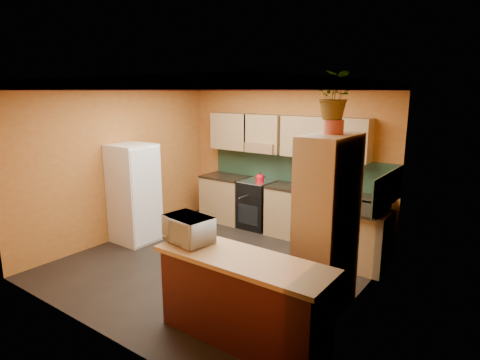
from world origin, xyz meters
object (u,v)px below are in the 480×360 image
object	(u,v)px
pantry	(327,224)
fridge	(134,194)
microwave	(188,229)
stove	(257,204)
breakfast_bar	(242,301)
base_cabinets_back	(285,211)

from	to	relation	value
pantry	fridge	bearing A→B (deg)	177.94
fridge	microwave	bearing A→B (deg)	-27.11
stove	pantry	distance (m)	3.07
stove	pantry	world-z (taller)	pantry
microwave	breakfast_bar	bearing A→B (deg)	8.00
base_cabinets_back	stove	size ratio (longest dim) A/B	4.01
base_cabinets_back	stove	distance (m)	0.63
fridge	breakfast_bar	size ratio (longest dim) A/B	0.94
fridge	pantry	bearing A→B (deg)	-2.06
stove	fridge	size ratio (longest dim) A/B	0.54
breakfast_bar	microwave	bearing A→B (deg)	180.00
stove	fridge	distance (m)	2.29
breakfast_bar	microwave	world-z (taller)	microwave
breakfast_bar	microwave	size ratio (longest dim) A/B	3.37
base_cabinets_back	stove	world-z (taller)	stove
fridge	breakfast_bar	bearing A→B (deg)	-21.47
pantry	breakfast_bar	bearing A→B (deg)	-110.21
base_cabinets_back	fridge	size ratio (longest dim) A/B	2.15
fridge	microwave	world-z (taller)	fridge
stove	microwave	world-z (taller)	microwave
pantry	microwave	world-z (taller)	pantry
stove	pantry	xyz separation A→B (m)	(2.28, -1.96, 0.59)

